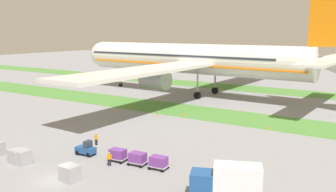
{
  "coord_description": "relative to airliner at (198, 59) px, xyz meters",
  "views": [
    {
      "loc": [
        31.12,
        -25.25,
        15.97
      ],
      "look_at": [
        -5.91,
        31.67,
        4.0
      ],
      "focal_mm": 39.55,
      "sensor_mm": 36.0,
      "label": 1
    }
  ],
  "objects": [
    {
      "name": "ground_plane",
      "position": [
        12.5,
        -55.64,
        -9.13
      ],
      "size": [
        400.0,
        400.0,
        0.0
      ],
      "primitive_type": "plane",
      "color": "gray"
    },
    {
      "name": "baggage_tug",
      "position": [
        9.48,
        -48.0,
        -8.32
      ],
      "size": [
        2.71,
        1.53,
        1.97
      ],
      "rotation": [
        0.0,
        0.0,
        1.66
      ],
      "color": "#1E4C8E",
      "rests_on": "ground"
    },
    {
      "name": "taxiway_marker_2",
      "position": [
        25.3,
        -21.9,
        -8.9
      ],
      "size": [
        0.44,
        0.44,
        0.45
      ],
      "primitive_type": "cone",
      "color": "orange",
      "rests_on": "ground"
    },
    {
      "name": "uld_container_3",
      "position": [
        14.15,
        -55.0,
        -8.26
      ],
      "size": [
        2.12,
        1.75,
        1.74
      ],
      "primitive_type": "cube",
      "rotation": [
        0.0,
        0.0,
        -0.08
      ],
      "color": "#A3A3A8",
      "rests_on": "ground"
    },
    {
      "name": "taxiway_marker_1",
      "position": [
        -4.78,
        -21.88,
        -8.86
      ],
      "size": [
        0.44,
        0.44,
        0.53
      ],
      "primitive_type": "cone",
      "color": "orange",
      "rests_on": "ground"
    },
    {
      "name": "ground_crew_marshaller",
      "position": [
        7.58,
        -44.14,
        -8.18
      ],
      "size": [
        0.56,
        0.36,
        1.74
      ],
      "rotation": [
        0.0,
        0.0,
        3.15
      ],
      "color": "black",
      "rests_on": "ground"
    },
    {
      "name": "airliner",
      "position": [
        0.0,
        0.0,
        0.0
      ],
      "size": [
        72.44,
        88.96,
        25.46
      ],
      "rotation": [
        0.0,
        0.0,
        1.54
      ],
      "color": "silver",
      "rests_on": "ground"
    },
    {
      "name": "catering_truck",
      "position": [
        30.31,
        -50.03,
        -7.18
      ],
      "size": [
        7.3,
        4.84,
        3.58
      ],
      "rotation": [
        0.0,
        0.0,
        1.97
      ],
      "color": "#1E4C8E",
      "rests_on": "ground"
    },
    {
      "name": "cargo_dolly_lead",
      "position": [
        14.49,
        -47.54,
        -8.21
      ],
      "size": [
        2.33,
        1.7,
        1.55
      ],
      "rotation": [
        0.0,
        0.0,
        1.66
      ],
      "color": "#A3A3A8",
      "rests_on": "ground"
    },
    {
      "name": "ground_crew_loader",
      "position": [
        14.69,
        -49.31,
        -8.18
      ],
      "size": [
        0.39,
        0.46,
        1.74
      ],
      "rotation": [
        0.0,
        0.0,
        4.02
      ],
      "color": "black",
      "rests_on": "ground"
    },
    {
      "name": "cargo_dolly_second",
      "position": [
        17.37,
        -47.27,
        -8.21
      ],
      "size": [
        2.33,
        1.7,
        1.55
      ],
      "rotation": [
        0.0,
        0.0,
        1.66
      ],
      "color": "#A3A3A8",
      "rests_on": "ground"
    },
    {
      "name": "uld_container_2",
      "position": [
        5.33,
        -54.59,
        -8.25
      ],
      "size": [
        2.09,
        1.71,
        1.76
      ],
      "primitive_type": "cube",
      "rotation": [
        0.0,
        0.0,
        -0.06
      ],
      "color": "#A3A3A8",
      "rests_on": "ground"
    },
    {
      "name": "distant_tree_line",
      "position": [
        10.22,
        62.38,
        -2.69
      ],
      "size": [
        201.05,
        8.95,
        12.27
      ],
      "color": "#4C3823",
      "rests_on": "ground"
    },
    {
      "name": "grass_strip_far",
      "position": [
        12.5,
        17.45,
        -9.13
      ],
      "size": [
        320.0,
        11.39,
        0.01
      ],
      "primitive_type": "cube",
      "color": "#4C8438",
      "rests_on": "ground"
    },
    {
      "name": "grass_strip_near",
      "position": [
        12.5,
        -17.32,
        -9.13
      ],
      "size": [
        320.0,
        11.39,
        0.01
      ],
      "primitive_type": "cube",
      "color": "#4C8438",
      "rests_on": "ground"
    },
    {
      "name": "cargo_dolly_third",
      "position": [
        20.26,
        -47.0,
        -8.21
      ],
      "size": [
        2.33,
        1.7,
        1.55
      ],
      "rotation": [
        0.0,
        0.0,
        1.66
      ],
      "color": "#A3A3A8",
      "rests_on": "ground"
    },
    {
      "name": "uld_container_1",
      "position": [
        4.5,
        -54.67,
        -8.29
      ],
      "size": [
        2.1,
        1.73,
        1.67
      ],
      "primitive_type": "cube",
      "rotation": [
        0.0,
        0.0,
        -0.07
      ],
      "color": "#A3A3A8",
      "rests_on": "ground"
    },
    {
      "name": "taxiway_marker_3",
      "position": [
        4.47,
        -24.56,
        -8.86
      ],
      "size": [
        0.44,
        0.44,
        0.53
      ],
      "primitive_type": "cone",
      "color": "orange",
      "rests_on": "ground"
    },
    {
      "name": "taxiway_marker_0",
      "position": [
        8.7,
        -21.22,
        -8.8
      ],
      "size": [
        0.44,
        0.44,
        0.65
      ],
      "primitive_type": "cone",
      "color": "orange",
      "rests_on": "ground"
    }
  ]
}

